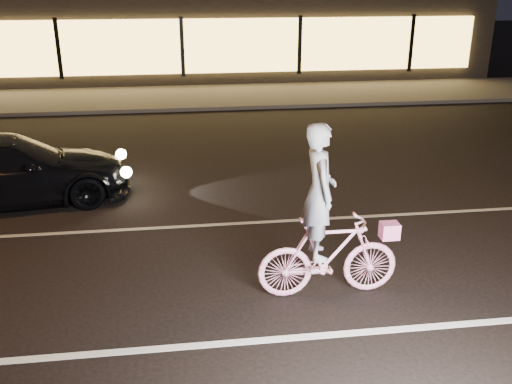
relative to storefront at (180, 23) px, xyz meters
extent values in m
plane|color=black|center=(0.00, -18.97, -2.15)|extent=(90.00, 90.00, 0.00)
cube|color=silver|center=(0.00, -20.47, -2.14)|extent=(60.00, 0.12, 0.01)
cube|color=gray|center=(0.00, -16.97, -2.14)|extent=(60.00, 0.10, 0.01)
cube|color=#383533|center=(0.00, -5.97, -2.09)|extent=(30.00, 4.00, 0.12)
cube|color=black|center=(0.00, 0.03, -0.15)|extent=(25.00, 8.00, 4.00)
cube|color=#FFC459|center=(0.00, -4.07, -0.55)|extent=(23.00, 0.15, 2.00)
cube|color=black|center=(-4.50, -4.15, -0.55)|extent=(0.15, 0.08, 2.20)
cube|color=black|center=(0.00, -4.15, -0.55)|extent=(0.15, 0.08, 2.20)
cube|color=black|center=(4.50, -4.15, -0.55)|extent=(0.15, 0.08, 2.20)
cube|color=black|center=(9.00, -4.15, -0.55)|extent=(0.15, 0.08, 2.20)
imported|color=#E63B7F|center=(1.74, -19.50, -1.56)|extent=(1.95, 0.55, 1.17)
imported|color=silver|center=(1.57, -19.50, -0.61)|extent=(0.44, 0.67, 1.84)
cube|color=#D84986|center=(2.57, -19.50, -1.23)|extent=(0.25, 0.20, 0.22)
imported|color=black|center=(-3.52, -15.38, -1.48)|extent=(4.81, 2.57, 1.33)
sphere|color=#FFF2BF|center=(-1.46, -14.42, -1.54)|extent=(0.22, 0.22, 0.22)
sphere|color=#FFF2BF|center=(-1.27, -15.62, -1.54)|extent=(0.22, 0.22, 0.22)
camera|label=1|loc=(-0.17, -26.24, 2.05)|focal=40.00mm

